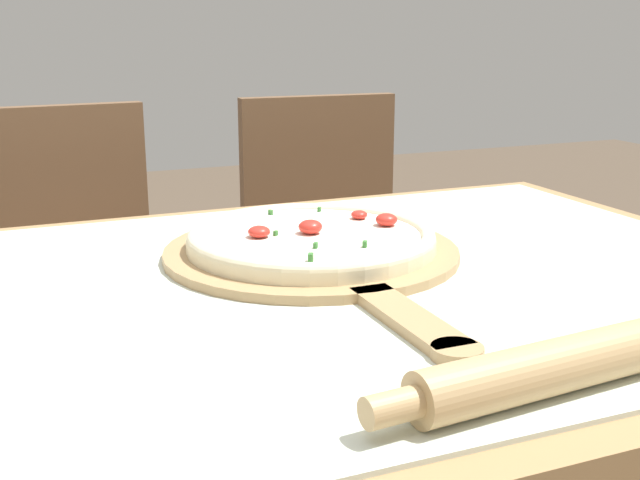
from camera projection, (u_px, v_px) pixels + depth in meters
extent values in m
cube|color=#A87F51|center=(359.00, 292.00, 0.98)|extent=(1.13, 0.88, 0.03)
cylinder|color=#A87F51|center=(505.00, 381.00, 1.61)|extent=(0.06, 0.06, 0.73)
cube|color=silver|center=(359.00, 278.00, 0.98)|extent=(1.05, 0.80, 0.00)
cylinder|color=tan|center=(311.00, 252.00, 1.06)|extent=(0.39, 0.39, 0.01)
cube|color=tan|center=(407.00, 318.00, 0.82)|extent=(0.04, 0.19, 0.01)
cylinder|color=tan|center=(457.00, 352.00, 0.74)|extent=(0.05, 0.05, 0.01)
cylinder|color=beige|center=(311.00, 242.00, 1.05)|extent=(0.33, 0.33, 0.02)
torus|color=beige|center=(311.00, 236.00, 1.05)|extent=(0.33, 0.33, 0.02)
cylinder|color=white|center=(311.00, 235.00, 1.05)|extent=(0.29, 0.29, 0.00)
ellipsoid|color=red|center=(259.00, 232.00, 1.03)|extent=(0.03, 0.03, 0.01)
ellipsoid|color=red|center=(359.00, 215.00, 1.13)|extent=(0.02, 0.02, 0.01)
ellipsoid|color=red|center=(310.00, 227.00, 1.05)|extent=(0.03, 0.03, 0.02)
ellipsoid|color=red|center=(386.00, 220.00, 1.09)|extent=(0.03, 0.03, 0.02)
cube|color=#387533|center=(276.00, 233.00, 1.04)|extent=(0.01, 0.01, 0.01)
cube|color=#387533|center=(365.00, 244.00, 0.99)|extent=(0.01, 0.01, 0.01)
cube|color=#387533|center=(316.00, 245.00, 0.98)|extent=(0.01, 0.01, 0.01)
cube|color=#387533|center=(311.00, 257.00, 0.93)|extent=(0.01, 0.01, 0.01)
cube|color=#387533|center=(319.00, 209.00, 1.17)|extent=(0.01, 0.01, 0.01)
cube|color=#387533|center=(271.00, 212.00, 1.15)|extent=(0.01, 0.01, 0.01)
cylinder|color=tan|center=(604.00, 354.00, 0.69)|extent=(0.39, 0.08, 0.05)
cylinder|color=tan|center=(392.00, 408.00, 0.59)|extent=(0.05, 0.03, 0.03)
cube|color=brown|center=(83.00, 340.00, 1.61)|extent=(0.43, 0.43, 0.02)
cube|color=brown|center=(58.00, 210.00, 1.71)|extent=(0.38, 0.06, 0.44)
cylinder|color=brown|center=(189.00, 459.00, 1.60)|extent=(0.04, 0.04, 0.43)
cylinder|color=brown|center=(2.00, 425.00, 1.74)|extent=(0.04, 0.04, 0.43)
cylinder|color=brown|center=(147.00, 395.00, 1.88)|extent=(0.04, 0.04, 0.43)
cube|color=brown|center=(346.00, 302.00, 1.83)|extent=(0.41, 0.41, 0.02)
cube|color=brown|center=(318.00, 188.00, 1.93)|extent=(0.38, 0.05, 0.44)
cylinder|color=brown|center=(304.00, 437.00, 1.69)|extent=(0.04, 0.04, 0.43)
cylinder|color=brown|center=(439.00, 412.00, 1.80)|extent=(0.04, 0.04, 0.43)
cylinder|color=brown|center=(261.00, 377.00, 1.98)|extent=(0.04, 0.04, 0.43)
cylinder|color=brown|center=(379.00, 358.00, 2.08)|extent=(0.04, 0.04, 0.43)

